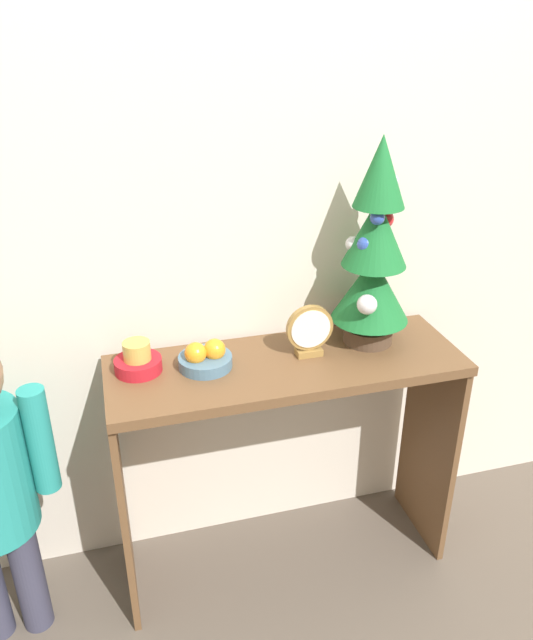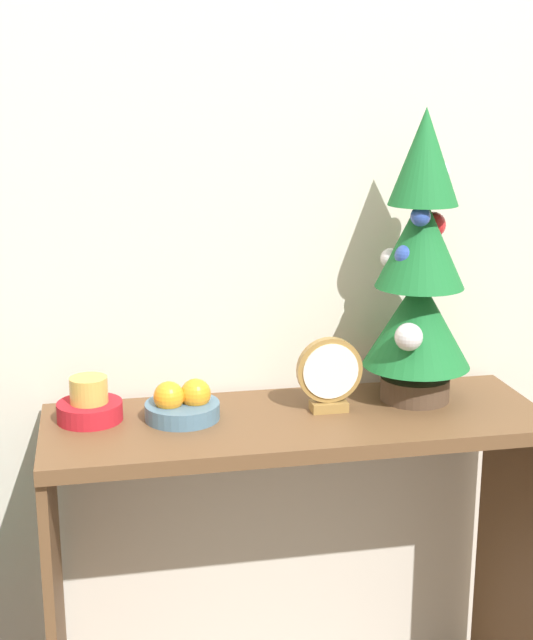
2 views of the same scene
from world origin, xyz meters
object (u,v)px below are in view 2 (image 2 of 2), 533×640
object	(u,v)px
mini_tree	(420,270)
fruit_bowl	(182,405)
singing_bowl	(90,405)
desk_clock	(330,375)

from	to	relation	value
mini_tree	fruit_bowl	size ratio (longest dim) A/B	4.05
fruit_bowl	singing_bowl	bearing A→B (deg)	171.38
mini_tree	singing_bowl	distance (m)	0.73
mini_tree	singing_bowl	size ratio (longest dim) A/B	4.67
mini_tree	fruit_bowl	distance (m)	0.56
desk_clock	fruit_bowl	bearing A→B (deg)	177.52
singing_bowl	desk_clock	bearing A→B (deg)	-4.82
fruit_bowl	singing_bowl	world-z (taller)	singing_bowl
mini_tree	desk_clock	bearing A→B (deg)	-170.40
fruit_bowl	desk_clock	bearing A→B (deg)	-2.48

